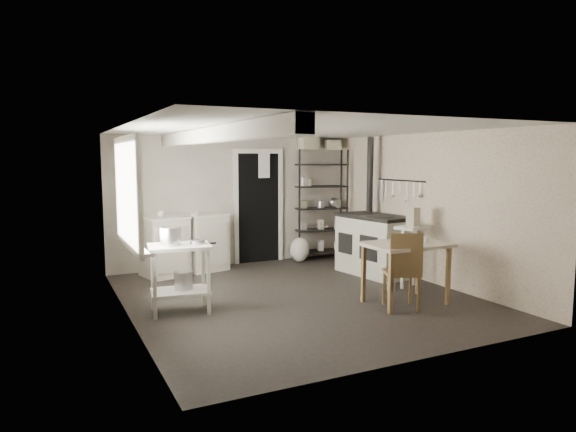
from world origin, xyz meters
name	(u,v)px	position (x,y,z in m)	size (l,w,h in m)	color
floor	(297,297)	(0.00, 0.00, 0.00)	(5.00, 5.00, 0.00)	black
ceiling	(298,129)	(0.00, 0.00, 2.30)	(5.00, 5.00, 0.00)	beige
wall_back	(235,201)	(0.00, 2.50, 1.15)	(4.50, 0.02, 2.30)	#A59B8C
wall_front	(419,241)	(0.00, -2.50, 1.15)	(4.50, 0.02, 2.30)	#A59B8C
wall_left	(127,224)	(-2.25, 0.00, 1.15)	(0.02, 5.00, 2.30)	#A59B8C
wall_right	(427,208)	(2.25, 0.00, 1.15)	(0.02, 5.00, 2.30)	#A59B8C
window	(126,193)	(-2.22, 0.20, 1.50)	(0.12, 1.76, 1.28)	silver
doorway	(259,208)	(0.45, 2.47, 1.00)	(0.96, 0.10, 2.08)	silver
ceiling_beam	(211,135)	(-1.20, 0.00, 2.20)	(0.18, 5.00, 0.18)	silver
wallpaper_panel	(426,208)	(2.24, 0.00, 1.15)	(0.01, 5.00, 2.30)	beige
utensil_rail	(400,180)	(2.19, 0.60, 1.55)	(0.06, 1.20, 0.44)	#BDBDBF
prep_table	(180,281)	(-1.63, 0.00, 0.40)	(0.75, 0.53, 0.85)	silver
stockpot	(170,238)	(-1.74, 0.02, 0.94)	(0.25, 0.25, 0.27)	#BDBDBF
saucepan	(197,244)	(-1.42, -0.04, 0.85)	(0.19, 0.19, 0.11)	#BDBDBF
bucket	(183,281)	(-1.59, 0.03, 0.39)	(0.23, 0.23, 0.25)	#BDBDBF
base_cabinets	(185,246)	(-1.01, 2.18, 0.46)	(1.48, 0.63, 0.97)	beige
mixing_bowl	(194,216)	(-0.86, 2.13, 0.95)	(0.26, 0.26, 0.06)	silver
counter_cup	(161,217)	(-1.42, 2.08, 0.96)	(0.11, 0.11, 0.09)	silver
shelf_rack	(321,209)	(1.67, 2.31, 0.95)	(0.98, 0.38, 2.08)	black
shelf_jar	(308,187)	(1.42, 2.36, 1.37)	(0.09, 0.09, 0.20)	silver
storage_box_a	(308,153)	(1.41, 2.35, 2.01)	(0.34, 0.30, 0.23)	#BDB898
storage_box_b	(332,154)	(1.89, 2.27, 1.99)	(0.27, 0.25, 0.17)	#BDB898
stove	(374,248)	(1.78, 0.69, 0.44)	(0.69, 1.25, 0.98)	beige
stovepipe	(370,177)	(1.99, 1.16, 1.59)	(0.10, 0.10, 1.28)	black
side_ledge	(413,257)	(1.86, -0.18, 0.43)	(0.59, 0.32, 0.91)	silver
oats_box	(413,220)	(1.81, -0.22, 1.01)	(0.11, 0.19, 0.29)	#BDB898
work_table	(405,275)	(1.14, -0.90, 0.38)	(1.07, 0.75, 0.81)	beige
table_cup	(425,244)	(1.35, -1.04, 0.80)	(0.09, 0.09, 0.09)	silver
chair	(402,271)	(0.95, -1.06, 0.48)	(0.41, 0.43, 1.00)	brown
flour_sack	(300,249)	(1.14, 2.16, 0.24)	(0.37, 0.32, 0.45)	silver
floor_crock	(391,286)	(1.37, -0.31, 0.07)	(0.12, 0.12, 0.15)	silver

